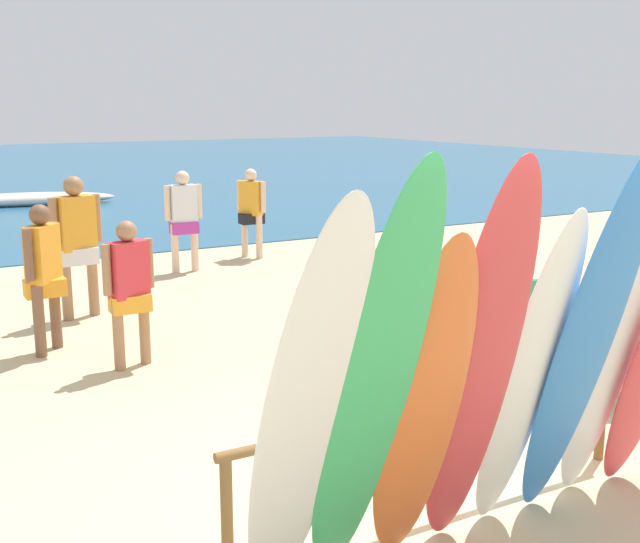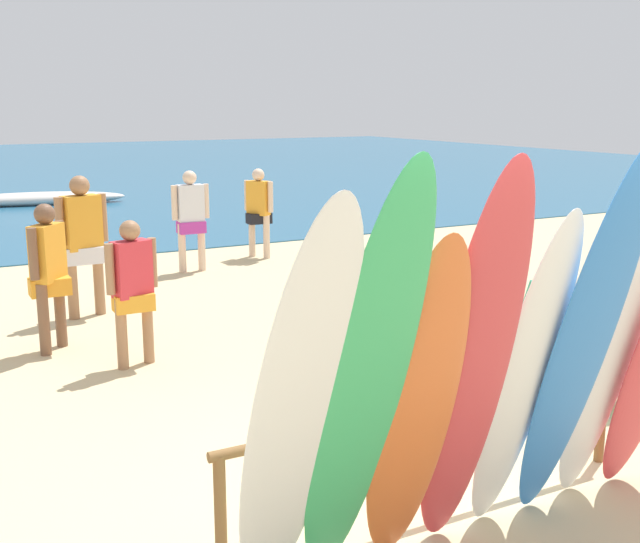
% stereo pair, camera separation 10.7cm
% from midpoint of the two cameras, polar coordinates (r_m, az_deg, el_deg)
% --- Properties ---
extents(ground, '(60.00, 60.00, 0.00)m').
position_cam_midpoint_polar(ground, '(18.21, -19.49, 3.23)').
color(ground, '#D3BC8C').
extents(surfboard_rack, '(3.10, 0.07, 0.74)m').
position_cam_midpoint_polar(surfboard_rack, '(5.19, 8.19, -10.97)').
color(surfboard_rack, brown).
rests_on(surfboard_rack, ground).
extents(surfboard_white_0, '(0.57, 0.87, 2.27)m').
position_cam_midpoint_polar(surfboard_white_0, '(3.81, -1.79, -10.57)').
color(surfboard_white_0, white).
rests_on(surfboard_white_0, ground).
extents(surfboard_green_1, '(0.56, 0.90, 2.42)m').
position_cam_midpoint_polar(surfboard_green_1, '(3.94, 3.06, -8.63)').
color(surfboard_green_1, '#38B266').
rests_on(surfboard_green_1, ground).
extents(surfboard_orange_2, '(0.53, 0.68, 2.01)m').
position_cam_midpoint_polar(surfboard_orange_2, '(4.29, 6.75, -9.79)').
color(surfboard_orange_2, orange).
rests_on(surfboard_orange_2, ground).
extents(surfboard_red_3, '(0.55, 0.80, 2.38)m').
position_cam_midpoint_polar(surfboard_red_3, '(4.42, 10.75, -6.75)').
color(surfboard_red_3, '#D13D42').
rests_on(surfboard_red_3, ground).
extents(surfboard_white_4, '(0.54, 0.69, 2.07)m').
position_cam_midpoint_polar(surfboard_white_4, '(4.79, 14.24, -7.36)').
color(surfboard_white_4, white).
rests_on(surfboard_white_4, ground).
extents(surfboard_blue_5, '(0.52, 0.82, 2.44)m').
position_cam_midpoint_polar(surfboard_blue_5, '(4.91, 18.16, -4.90)').
color(surfboard_blue_5, '#337AD1').
rests_on(surfboard_blue_5, ground).
extents(surfboard_white_6, '(0.56, 0.76, 2.72)m').
position_cam_midpoint_polar(surfboard_white_6, '(5.21, 20.70, -2.49)').
color(surfboard_white_6, white).
rests_on(surfboard_white_6, ground).
extents(beachgoer_by_water, '(0.40, 0.51, 1.52)m').
position_cam_midpoint_polar(beachgoer_by_water, '(13.41, -5.23, 4.69)').
color(beachgoer_by_water, beige).
rests_on(beachgoer_by_water, ground).
extents(beachgoer_midbeach, '(0.43, 0.47, 1.58)m').
position_cam_midpoint_polar(beachgoer_midbeach, '(8.71, -19.73, 0.23)').
color(beachgoer_midbeach, brown).
rests_on(beachgoer_midbeach, ground).
extents(beachgoer_near_rack, '(0.55, 0.29, 1.48)m').
position_cam_midpoint_polar(beachgoer_near_rack, '(7.99, -14.04, -0.88)').
color(beachgoer_near_rack, '#9E704C').
rests_on(beachgoer_near_rack, ground).
extents(beachgoer_photographing, '(0.60, 0.25, 1.58)m').
position_cam_midpoint_polar(beachgoer_photographing, '(12.39, -10.10, 4.11)').
color(beachgoer_photographing, beige).
rests_on(beachgoer_photographing, ground).
extents(beachgoer_strolling, '(0.65, 0.33, 1.75)m').
position_cam_midpoint_polar(beachgoer_strolling, '(9.99, -17.52, 2.39)').
color(beachgoer_strolling, '#9E704C').
rests_on(beachgoer_strolling, ground).
extents(beach_chair_red, '(0.72, 0.86, 0.80)m').
position_cam_midpoint_polar(beach_chair_red, '(8.63, 15.88, -2.97)').
color(beach_chair_red, '#B7B7BC').
rests_on(beach_chair_red, ground).
extents(beach_chair_striped, '(0.63, 0.79, 0.81)m').
position_cam_midpoint_polar(beach_chair_striped, '(7.43, 19.47, -5.61)').
color(beach_chair_striped, '#B7B7BC').
rests_on(beach_chair_striped, ground).
extents(distant_boat, '(4.58, 1.55, 0.36)m').
position_cam_midpoint_polar(distant_boat, '(21.66, -20.77, 4.89)').
color(distant_boat, silver).
rests_on(distant_boat, ground).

